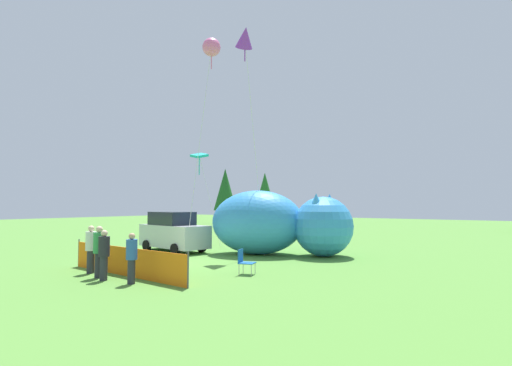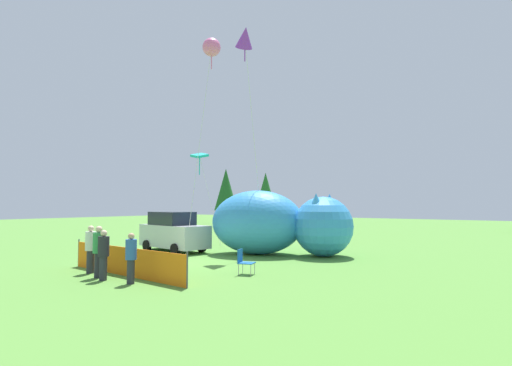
% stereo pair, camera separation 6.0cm
% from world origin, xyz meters
% --- Properties ---
extents(ground_plane, '(120.00, 120.00, 0.00)m').
position_xyz_m(ground_plane, '(0.00, 0.00, 0.00)').
color(ground_plane, '#548C38').
extents(parked_car, '(4.58, 2.37, 2.15)m').
position_xyz_m(parked_car, '(-3.16, 3.10, 1.04)').
color(parked_car, '#B7BCC1').
rests_on(parked_car, ground).
extents(folding_chair, '(0.70, 0.70, 0.92)m').
position_xyz_m(folding_chair, '(4.37, -0.31, 0.52)').
color(folding_chair, '#1959A5').
rests_on(folding_chair, ground).
extents(inflatable_cat, '(7.44, 5.09, 3.28)m').
position_xyz_m(inflatable_cat, '(2.27, 5.11, 1.52)').
color(inflatable_cat, '#338CD8').
rests_on(inflatable_cat, ground).
extents(safety_fence, '(6.83, 0.43, 1.12)m').
position_xyz_m(safety_fence, '(1.07, -3.05, 0.51)').
color(safety_fence, orange).
rests_on(safety_fence, ground).
extents(spectator_in_white_shirt, '(0.37, 0.37, 1.70)m').
position_xyz_m(spectator_in_white_shirt, '(1.24, -4.02, 0.93)').
color(spectator_in_white_shirt, '#2D2D38').
rests_on(spectator_in_white_shirt, ground).
extents(spectator_in_red_shirt, '(0.39, 0.39, 1.81)m').
position_xyz_m(spectator_in_red_shirt, '(0.65, -3.84, 0.99)').
color(spectator_in_red_shirt, '#2D2D38').
rests_on(spectator_in_red_shirt, ground).
extents(spectator_in_black_shirt, '(0.39, 0.39, 1.77)m').
position_xyz_m(spectator_in_black_shirt, '(-0.42, -3.49, 0.97)').
color(spectator_in_black_shirt, '#2D2D38').
rests_on(spectator_in_black_shirt, ground).
extents(spectator_in_green_shirt, '(0.36, 0.36, 1.64)m').
position_xyz_m(spectator_in_green_shirt, '(2.49, -3.84, 0.90)').
color(spectator_in_green_shirt, '#2D2D38').
rests_on(spectator_in_green_shirt, ground).
extents(kite_teal_diamond, '(2.74, 1.05, 6.10)m').
position_xyz_m(kite_teal_diamond, '(-5.26, 7.26, 5.74)').
color(kite_teal_diamond, silver).
rests_on(kite_teal_diamond, ground).
extents(kite_purple_delta, '(2.08, 1.61, 12.20)m').
position_xyz_m(kite_purple_delta, '(0.64, 4.56, 11.45)').
color(kite_purple_delta, silver).
rests_on(kite_purple_delta, ground).
extents(kite_pink_octopus, '(1.42, 3.30, 12.25)m').
position_xyz_m(kite_pink_octopus, '(-2.09, 4.91, 11.68)').
color(kite_pink_octopus, silver).
rests_on(kite_pink_octopus, ground).
extents(horizon_tree_east, '(3.08, 3.08, 7.35)m').
position_xyz_m(horizon_tree_east, '(-21.34, 28.80, 4.51)').
color(horizon_tree_east, brown).
rests_on(horizon_tree_east, ground).
extents(horizon_tree_mid, '(3.16, 3.16, 7.54)m').
position_xyz_m(horizon_tree_mid, '(-22.10, 39.25, 4.63)').
color(horizon_tree_mid, brown).
rests_on(horizon_tree_mid, ground).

